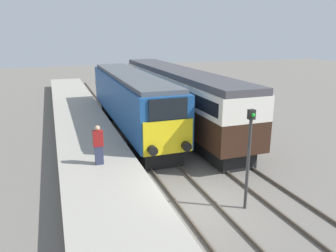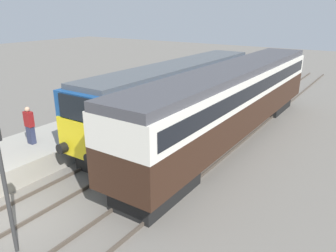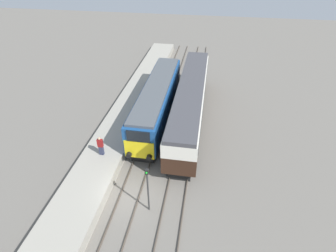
{
  "view_description": "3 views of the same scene",
  "coord_description": "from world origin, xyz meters",
  "views": [
    {
      "loc": [
        -4.97,
        -10.49,
        6.62
      ],
      "look_at": [
        0.0,
        3.46,
        2.38
      ],
      "focal_mm": 35.0,
      "sensor_mm": 36.0,
      "label": 1
    },
    {
      "loc": [
        10.0,
        -4.87,
        6.89
      ],
      "look_at": [
        1.7,
        7.46,
        1.6
      ],
      "focal_mm": 35.0,
      "sensor_mm": 36.0,
      "label": 2
    },
    {
      "loc": [
        4.97,
        -12.2,
        15.72
      ],
      "look_at": [
        1.7,
        7.46,
        1.6
      ],
      "focal_mm": 28.0,
      "sensor_mm": 36.0,
      "label": 3
    }
  ],
  "objects": [
    {
      "name": "passenger_carriage",
      "position": [
        3.4,
        11.26,
        2.51
      ],
      "size": [
        2.75,
        18.56,
        4.15
      ],
      "color": "black",
      "rests_on": "ground_plane"
    },
    {
      "name": "platform_left",
      "position": [
        -3.3,
        8.0,
        0.47
      ],
      "size": [
        3.5,
        50.0,
        0.94
      ],
      "color": "#9E998C",
      "rests_on": "ground_plane"
    },
    {
      "name": "rails_near_track",
      "position": [
        0.0,
        5.0,
        0.07
      ],
      "size": [
        1.51,
        60.0,
        0.14
      ],
      "color": "#4C4238",
      "rests_on": "ground_plane"
    },
    {
      "name": "person_on_platform",
      "position": [
        -3.29,
        3.38,
        1.84
      ],
      "size": [
        0.44,
        0.26,
        1.79
      ],
      "color": "#2D334C",
      "rests_on": "platform_left"
    },
    {
      "name": "signal_post",
      "position": [
        1.7,
        -0.73,
        2.35
      ],
      "size": [
        0.24,
        0.28,
        3.96
      ],
      "color": "#333333",
      "rests_on": "ground_plane"
    },
    {
      "name": "ground_plane",
      "position": [
        0.0,
        0.0,
        0.0
      ],
      "size": [
        120.0,
        120.0,
        0.0
      ],
      "primitive_type": "plane",
      "color": "slate"
    },
    {
      "name": "locomotive",
      "position": [
        0.0,
        10.98,
        2.25
      ],
      "size": [
        2.7,
        15.55,
        4.0
      ],
      "color": "black",
      "rests_on": "ground_plane"
    },
    {
      "name": "rails_far_track",
      "position": [
        3.4,
        5.0,
        0.07
      ],
      "size": [
        1.5,
        60.0,
        0.14
      ],
      "color": "#4C4238",
      "rests_on": "ground_plane"
    }
  ]
}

